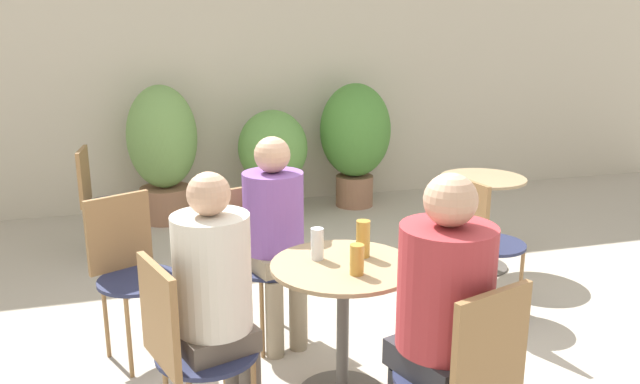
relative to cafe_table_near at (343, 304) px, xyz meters
name	(u,v)px	position (x,y,z in m)	size (l,w,h in m)	color
ground_plane	(378,382)	(0.22, 0.08, -0.51)	(20.00, 20.00, 0.00)	#B2A899
storefront_wall	(250,57)	(0.22, 3.73, 0.99)	(10.00, 0.06, 3.00)	beige
cafe_table_near	(343,304)	(0.00, 0.00, 0.00)	(0.70, 0.70, 0.71)	#514C47
cafe_table_far	(481,207)	(1.55, 1.38, -0.03)	(0.63, 0.63, 0.71)	#514C47
bistro_chair_0	(263,248)	(-0.24, 0.76, 0.05)	(0.46, 0.48, 0.90)	#232847
bistro_chair_1	(184,341)	(-0.76, -0.24, 0.05)	(0.48, 0.46, 0.90)	#232847
bistro_chair_2	(468,369)	(0.24, -0.76, 0.05)	(0.46, 0.48, 0.90)	#232847
bistro_chair_3	(129,261)	(-0.99, 0.76, 0.05)	(0.48, 0.49, 0.90)	#232847
bistro_chair_4	(479,234)	(1.10, 0.64, 0.05)	(0.45, 0.44, 0.90)	#232847
bistro_chair_5	(99,193)	(-1.23, 2.32, 0.05)	(0.44, 0.44, 0.90)	#232847
seated_person_0	(275,225)	(-0.20, 0.62, 0.23)	(0.37, 0.39, 1.23)	gray
seated_person_1	(216,289)	(-0.62, -0.20, 0.24)	(0.37, 0.35, 1.24)	brown
seated_person_2	(442,305)	(0.20, -0.62, 0.25)	(0.41, 0.43, 1.28)	#2D2D33
beer_glass_0	(317,244)	(-0.10, 0.09, 0.29)	(0.06, 0.06, 0.16)	silver
beer_glass_1	(357,260)	(0.02, -0.14, 0.28)	(0.06, 0.06, 0.14)	#B28433
beer_glass_2	(363,239)	(0.12, 0.07, 0.30)	(0.07, 0.07, 0.18)	#B28433
potted_plant_0	(163,148)	(-0.70, 3.28, 0.20)	(0.64, 0.64, 1.29)	#93664C
potted_plant_1	(273,154)	(0.33, 3.20, 0.10)	(0.67, 0.67, 1.03)	brown
potted_plant_2	(355,136)	(1.20, 3.27, 0.23)	(0.71, 0.71, 1.26)	#93664C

